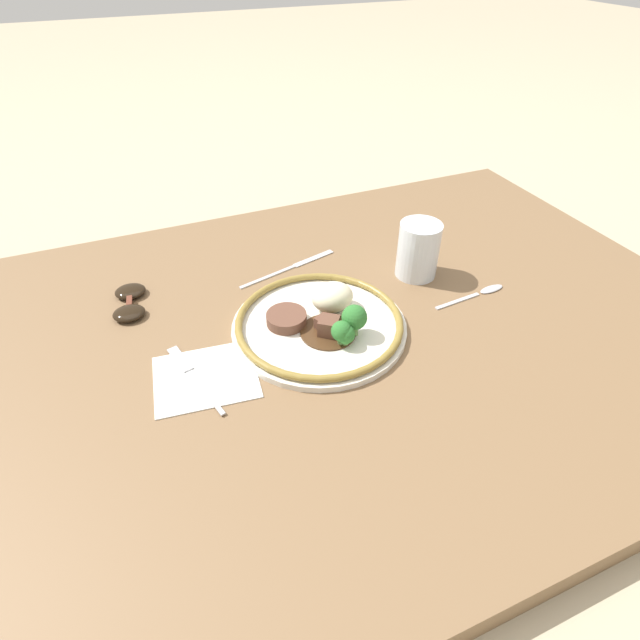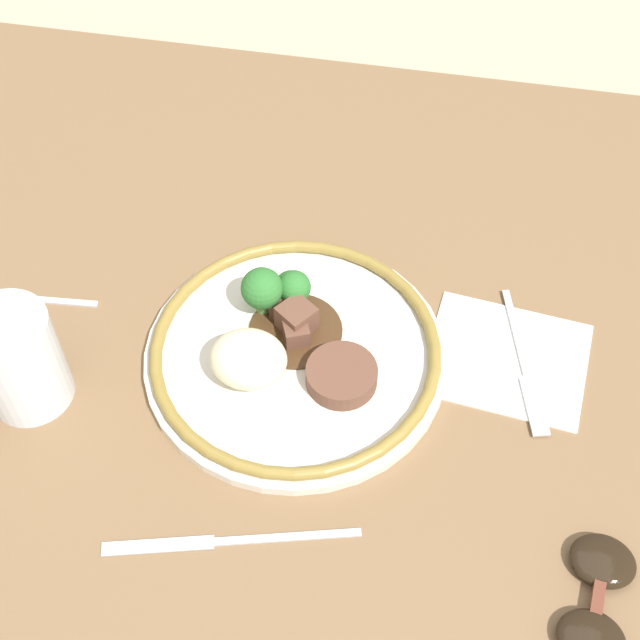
{
  "view_description": "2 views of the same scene",
  "coord_description": "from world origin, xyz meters",
  "px_view_note": "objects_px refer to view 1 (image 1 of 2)",
  "views": [
    {
      "loc": [
        -0.26,
        -0.57,
        0.57
      ],
      "look_at": [
        -0.02,
        0.0,
        0.07
      ],
      "focal_mm": 28.0,
      "sensor_mm": 36.0,
      "label": 1
    },
    {
      "loc": [
        -0.14,
        0.48,
        0.74
      ],
      "look_at": [
        -0.04,
        -0.02,
        0.08
      ],
      "focal_mm": 50.0,
      "sensor_mm": 36.0,
      "label": 2
    }
  ],
  "objects_px": {
    "spoon": "(483,292)",
    "sunglasses": "(130,302)",
    "juice_glass": "(418,253)",
    "fork": "(191,372)",
    "knife": "(292,267)",
    "plate": "(321,321)"
  },
  "relations": [
    {
      "from": "spoon",
      "to": "sunglasses",
      "type": "xyz_separation_m",
      "value": [
        -0.59,
        0.21,
        0.01
      ]
    },
    {
      "from": "juice_glass",
      "to": "fork",
      "type": "xyz_separation_m",
      "value": [
        -0.45,
        -0.1,
        -0.04
      ]
    },
    {
      "from": "fork",
      "to": "knife",
      "type": "distance_m",
      "value": 0.32
    },
    {
      "from": "plate",
      "to": "knife",
      "type": "xyz_separation_m",
      "value": [
        0.02,
        0.19,
        -0.01
      ]
    },
    {
      "from": "plate",
      "to": "fork",
      "type": "distance_m",
      "value": 0.22
    },
    {
      "from": "juice_glass",
      "to": "knife",
      "type": "relative_size",
      "value": 0.5
    },
    {
      "from": "spoon",
      "to": "sunglasses",
      "type": "height_order",
      "value": "sunglasses"
    },
    {
      "from": "spoon",
      "to": "plate",
      "type": "bearing_deg",
      "value": 171.61
    },
    {
      "from": "juice_glass",
      "to": "fork",
      "type": "relative_size",
      "value": 0.63
    },
    {
      "from": "plate",
      "to": "juice_glass",
      "type": "xyz_separation_m",
      "value": [
        0.23,
        0.08,
        0.03
      ]
    },
    {
      "from": "plate",
      "to": "sunglasses",
      "type": "xyz_separation_m",
      "value": [
        -0.28,
        0.19,
        -0.01
      ]
    },
    {
      "from": "fork",
      "to": "knife",
      "type": "height_order",
      "value": "fork"
    },
    {
      "from": "spoon",
      "to": "sunglasses",
      "type": "distance_m",
      "value": 0.63
    },
    {
      "from": "plate",
      "to": "sunglasses",
      "type": "bearing_deg",
      "value": 146.54
    },
    {
      "from": "plate",
      "to": "juice_glass",
      "type": "height_order",
      "value": "juice_glass"
    },
    {
      "from": "knife",
      "to": "sunglasses",
      "type": "distance_m",
      "value": 0.3
    },
    {
      "from": "fork",
      "to": "knife",
      "type": "bearing_deg",
      "value": -62.53
    },
    {
      "from": "sunglasses",
      "to": "juice_glass",
      "type": "bearing_deg",
      "value": -3.61
    },
    {
      "from": "juice_glass",
      "to": "spoon",
      "type": "distance_m",
      "value": 0.14
    },
    {
      "from": "juice_glass",
      "to": "sunglasses",
      "type": "distance_m",
      "value": 0.52
    },
    {
      "from": "plate",
      "to": "spoon",
      "type": "bearing_deg",
      "value": -3.6
    },
    {
      "from": "fork",
      "to": "spoon",
      "type": "distance_m",
      "value": 0.53
    }
  ]
}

